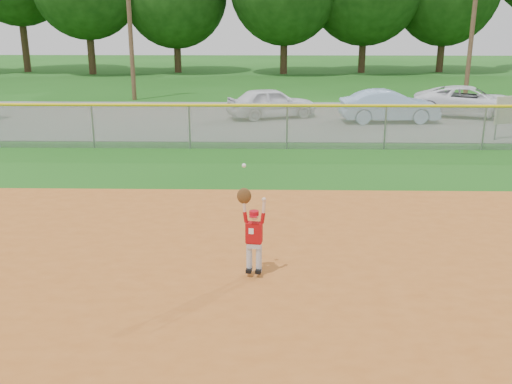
% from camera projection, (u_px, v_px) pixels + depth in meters
% --- Properties ---
extents(ground, '(120.00, 120.00, 0.00)m').
position_uv_depth(ground, '(303.00, 274.00, 10.08)').
color(ground, '#185212').
rests_on(ground, ground).
extents(clay_infield, '(24.00, 16.00, 0.04)m').
position_uv_depth(clay_infield, '(317.00, 375.00, 7.21)').
color(clay_infield, '#AA581E').
rests_on(clay_infield, ground).
extents(parking_strip, '(44.00, 10.00, 0.03)m').
position_uv_depth(parking_strip, '(283.00, 119.00, 25.36)').
color(parking_strip, slate).
rests_on(parking_strip, ground).
extents(car_white_a, '(4.24, 2.89, 1.34)m').
position_uv_depth(car_white_a, '(271.00, 103.00, 25.36)').
color(car_white_a, white).
rests_on(car_white_a, parking_strip).
extents(car_blue, '(4.21, 1.71, 1.36)m').
position_uv_depth(car_blue, '(389.00, 106.00, 24.30)').
color(car_blue, '#97B8E2').
rests_on(car_blue, parking_strip).
extents(car_white_b, '(5.30, 3.59, 1.35)m').
position_uv_depth(car_white_b, '(469.00, 101.00, 25.72)').
color(car_white_b, white).
rests_on(car_white_b, parking_strip).
extents(outfield_fence, '(40.06, 0.10, 1.55)m').
position_uv_depth(outfield_fence, '(287.00, 124.00, 19.38)').
color(outfield_fence, gray).
rests_on(outfield_fence, ground).
extents(power_lines, '(19.40, 0.24, 9.00)m').
position_uv_depth(power_lines, '(301.00, 10.00, 29.70)').
color(power_lines, '#4C3823').
rests_on(power_lines, ground).
extents(ballplayer, '(0.50, 0.23, 1.93)m').
position_uv_depth(ballplayer, '(253.00, 231.00, 9.71)').
color(ballplayer, silver).
rests_on(ballplayer, ground).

